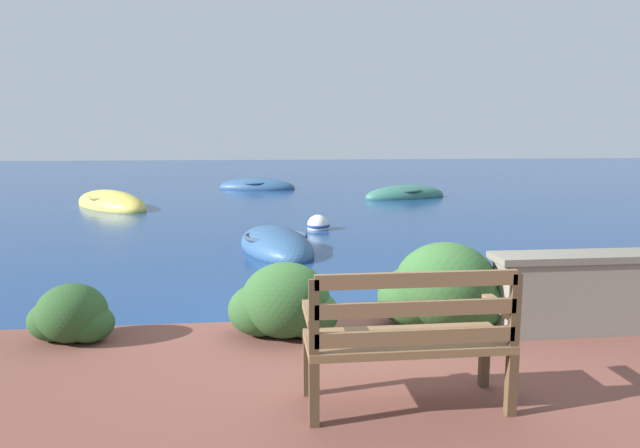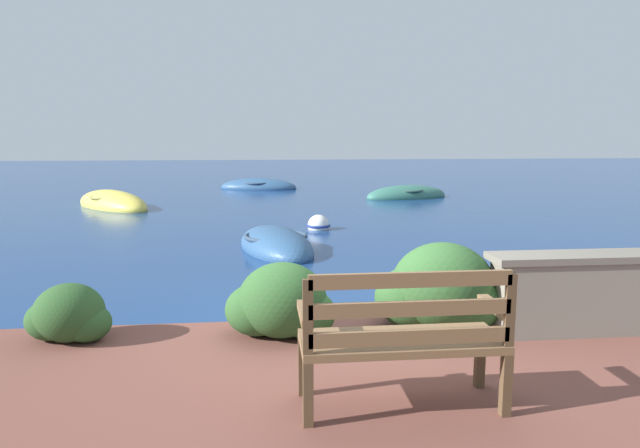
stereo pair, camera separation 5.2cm
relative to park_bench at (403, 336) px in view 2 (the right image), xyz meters
name	(u,v)px [view 2 (the right image)]	position (x,y,z in m)	size (l,w,h in m)	color
ground_plane	(353,339)	(-0.01, 1.83, -0.70)	(80.00, 80.00, 0.00)	navy
park_bench	(403,336)	(0.00, 0.00, 0.00)	(1.29, 0.48, 0.93)	brown
stone_wall	(627,291)	(2.33, 1.23, -0.13)	(2.50, 0.39, 0.70)	gray
hedge_clump_far_left	(68,316)	(-2.49, 1.48, -0.27)	(0.73, 0.52, 0.49)	#284C23
hedge_clump_left	(281,304)	(-0.71, 1.41, -0.20)	(0.95, 0.68, 0.65)	#2D5628
hedge_clump_centre	(440,291)	(0.71, 1.47, -0.15)	(1.14, 0.82, 0.78)	#2D5628
hedge_clump_right	(629,302)	(2.46, 1.37, -0.27)	(0.72, 0.52, 0.49)	#2D5628
rowboat_nearest	(276,246)	(-0.62, 6.22, -0.64)	(1.65, 2.60, 0.67)	#2D517A
rowboat_mid	(113,205)	(-4.85, 12.47, -0.63)	(2.92, 3.26, 0.81)	#DBC64C
rowboat_far	(407,196)	(3.65, 13.89, -0.64)	(2.90, 1.74, 0.70)	#336B5B
rowboat_outer	(259,187)	(-0.93, 17.35, -0.64)	(2.99, 1.85, 0.69)	#2D517A
mooring_buoy	(318,226)	(0.32, 8.27, -0.62)	(0.50, 0.50, 0.45)	white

